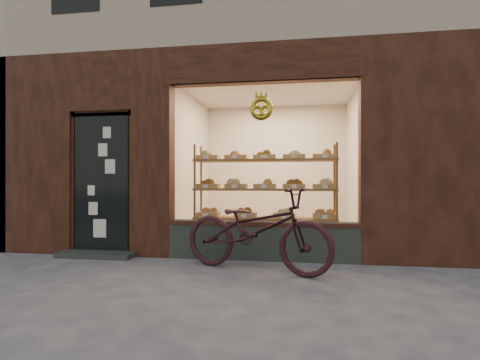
# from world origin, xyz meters

# --- Properties ---
(ground) EXTENTS (90.00, 90.00, 0.00)m
(ground) POSITION_xyz_m (0.00, 0.00, 0.00)
(ground) COLOR #474752
(display_shelf) EXTENTS (2.20, 0.45, 1.70)m
(display_shelf) POSITION_xyz_m (0.45, 2.55, 0.89)
(display_shelf) COLOR brown
(display_shelf) RESTS_ON ground
(bicycle) EXTENTS (2.11, 1.29, 1.05)m
(bicycle) POSITION_xyz_m (0.44, 1.43, 0.52)
(bicycle) COLOR black
(bicycle) RESTS_ON ground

